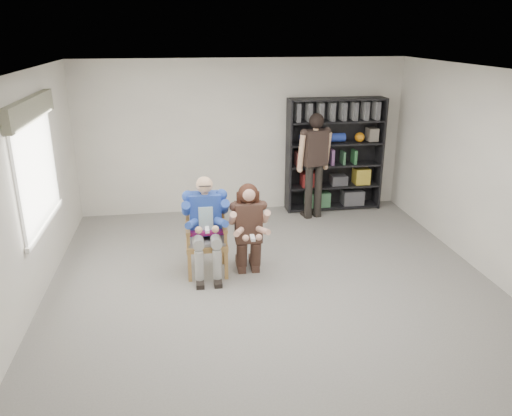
{
  "coord_description": "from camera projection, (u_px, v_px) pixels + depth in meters",
  "views": [
    {
      "loc": [
        -1.14,
        -5.5,
        3.27
      ],
      "look_at": [
        -0.2,
        0.6,
        1.05
      ],
      "focal_mm": 35.0,
      "sensor_mm": 36.0,
      "label": 1
    }
  ],
  "objects": [
    {
      "name": "floor",
      "position": [
        278.0,
        300.0,
        6.39
      ],
      "size": [
        6.0,
        7.0,
        0.01
      ],
      "primitive_type": "cube",
      "color": "slate",
      "rests_on": "ground"
    },
    {
      "name": "window_left",
      "position": [
        38.0,
        166.0,
        6.34
      ],
      "size": [
        0.16,
        2.0,
        1.75
      ],
      "primitive_type": null,
      "color": "white",
      "rests_on": "room_shell"
    },
    {
      "name": "kneeling_woman",
      "position": [
        249.0,
        231.0,
        6.87
      ],
      "size": [
        0.55,
        0.88,
        1.3
      ],
      "primitive_type": null,
      "rotation": [
        0.0,
        0.0,
        -0.01
      ],
      "color": "#3D2620",
      "rests_on": "floor"
    },
    {
      "name": "seated_man",
      "position": [
        206.0,
        226.0,
        6.88
      ],
      "size": [
        0.62,
        0.86,
        1.42
      ],
      "primitive_type": null,
      "rotation": [
        0.0,
        0.0,
        -0.01
      ],
      "color": "#163C9C",
      "rests_on": "floor"
    },
    {
      "name": "bookshelf",
      "position": [
        335.0,
        155.0,
        9.32
      ],
      "size": [
        1.8,
        0.38,
        2.1
      ],
      "primitive_type": null,
      "color": "black",
      "rests_on": "floor"
    },
    {
      "name": "room_shell",
      "position": [
        280.0,
        196.0,
        5.91
      ],
      "size": [
        6.0,
        7.0,
        2.8
      ],
      "primitive_type": null,
      "color": "white",
      "rests_on": "ground"
    },
    {
      "name": "armchair",
      "position": [
        206.0,
        237.0,
        6.94
      ],
      "size": [
        0.64,
        0.62,
        1.09
      ],
      "primitive_type": null,
      "rotation": [
        0.0,
        0.0,
        -0.01
      ],
      "color": "olive",
      "rests_on": "floor"
    },
    {
      "name": "standing_man",
      "position": [
        314.0,
        167.0,
        8.89
      ],
      "size": [
        0.65,
        0.46,
        1.9
      ],
      "primitive_type": null,
      "rotation": [
        0.0,
        0.0,
        0.24
      ],
      "color": "black",
      "rests_on": "floor"
    }
  ]
}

